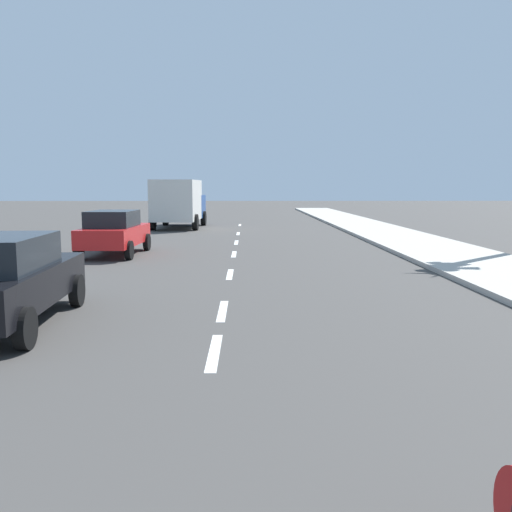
{
  "coord_description": "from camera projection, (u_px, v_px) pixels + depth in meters",
  "views": [
    {
      "loc": [
        0.48,
        2.48,
        2.36
      ],
      "look_at": [
        0.64,
        12.43,
        1.1
      ],
      "focal_mm": 37.84,
      "sensor_mm": 36.0,
      "label": 1
    }
  ],
  "objects": [
    {
      "name": "delivery_truck",
      "position": [
        179.0,
        202.0,
        31.71
      ],
      "size": [
        2.85,
        6.32,
        2.8
      ],
      "rotation": [
        0.0,
        0.0,
        -0.04
      ],
      "color": "#23478C",
      "rests_on": "ground"
    },
    {
      "name": "lane_stripe_7",
      "position": [
        238.0,
        234.0,
        27.88
      ],
      "size": [
        0.16,
        1.8,
        0.01
      ],
      "primitive_type": "cube",
      "color": "white",
      "rests_on": "ground"
    },
    {
      "name": "lane_stripe_2",
      "position": [
        214.0,
        352.0,
        7.8
      ],
      "size": [
        0.16,
        1.8,
        0.01
      ],
      "primitive_type": "cube",
      "color": "white",
      "rests_on": "ground"
    },
    {
      "name": "lane_stripe_8",
      "position": [
        240.0,
        225.0,
        34.29
      ],
      "size": [
        0.16,
        1.8,
        0.01
      ],
      "primitive_type": "cube",
      "color": "white",
      "rests_on": "ground"
    },
    {
      "name": "parked_car_red",
      "position": [
        114.0,
        231.0,
        18.94
      ],
      "size": [
        1.95,
        4.03,
        1.57
      ],
      "rotation": [
        0.0,
        0.0,
        -0.03
      ],
      "color": "red",
      "rests_on": "ground"
    },
    {
      "name": "lane_stripe_6",
      "position": [
        236.0,
        242.0,
        23.37
      ],
      "size": [
        0.16,
        1.8,
        0.01
      ],
      "primitive_type": "cube",
      "color": "white",
      "rests_on": "ground"
    },
    {
      "name": "sidewalk_strip",
      "position": [
        440.0,
        251.0,
        19.76
      ],
      "size": [
        3.6,
        80.0,
        0.14
      ],
      "primitive_type": "cube",
      "color": "#B2ADA3",
      "rests_on": "ground"
    },
    {
      "name": "lane_stripe_4",
      "position": [
        230.0,
        274.0,
        14.79
      ],
      "size": [
        0.16,
        1.8,
        0.01
      ],
      "primitive_type": "cube",
      "color": "white",
      "rests_on": "ground"
    },
    {
      "name": "lane_stripe_3",
      "position": [
        223.0,
        311.0,
        10.4
      ],
      "size": [
        0.16,
        1.8,
        0.01
      ],
      "primitive_type": "cube",
      "color": "white",
      "rests_on": "ground"
    },
    {
      "name": "ground_plane",
      "position": [
        233.0,
        260.0,
        17.66
      ],
      "size": [
        160.0,
        160.0,
        0.0
      ],
      "primitive_type": "plane",
      "color": "#423F3D"
    },
    {
      "name": "lane_stripe_5",
      "position": [
        234.0,
        254.0,
        19.24
      ],
      "size": [
        0.16,
        1.8,
        0.01
      ],
      "primitive_type": "cube",
      "color": "white",
      "rests_on": "ground"
    }
  ]
}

